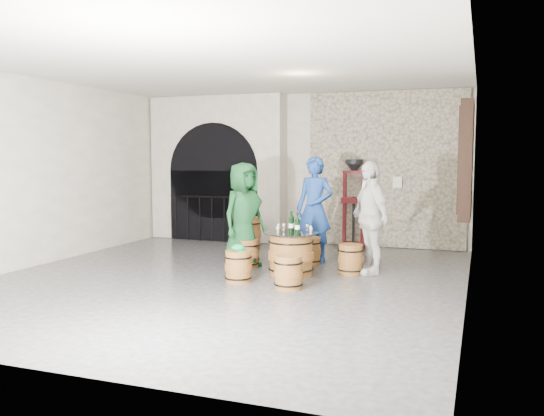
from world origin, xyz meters
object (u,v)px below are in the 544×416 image
(person_green, at_px, (244,215))
(corking_press, at_px, (354,196))
(barrel_table, at_px, (291,254))
(wine_bottle_center, at_px, (297,225))
(barrel_stool_left, at_px, (247,253))
(person_white, at_px, (370,218))
(barrel_stool_far, at_px, (309,251))
(barrel_stool_right, at_px, (351,259))
(wine_bottle_left, at_px, (291,224))
(barrel_stool_near_left, at_px, (238,267))
(side_barrel, at_px, (249,233))
(person_blue, at_px, (315,209))
(barrel_stool_near_right, at_px, (288,272))
(wine_bottle_right, at_px, (292,223))

(person_green, distance_m, corking_press, 2.97)
(barrel_table, bearing_deg, wine_bottle_center, -38.42)
(barrel_stool_left, height_order, person_white, person_white)
(person_white, bearing_deg, barrel_stool_far, -147.58)
(barrel_stool_right, xyz_separation_m, person_green, (-1.83, -0.04, 0.65))
(wine_bottle_left, distance_m, wine_bottle_center, 0.21)
(barrel_stool_near_left, relative_size, side_barrel, 0.72)
(barrel_stool_left, distance_m, corking_press, 3.07)
(person_green, relative_size, person_blue, 0.94)
(barrel_table, height_order, corking_press, corking_press)
(barrel_stool_left, height_order, wine_bottle_center, wine_bottle_center)
(barrel_stool_near_left, distance_m, person_blue, 2.21)
(barrel_stool_far, xyz_separation_m, person_blue, (0.01, 0.28, 0.70))
(person_white, bearing_deg, side_barrel, -156.40)
(person_blue, distance_m, corking_press, 1.81)
(barrel_stool_left, relative_size, barrel_stool_right, 1.00)
(person_green, bearing_deg, barrel_table, -88.39)
(person_white, bearing_deg, barrel_stool_left, -121.48)
(person_blue, xyz_separation_m, wine_bottle_center, (0.11, -1.35, -0.13))
(barrel_stool_near_right, distance_m, person_green, 1.90)
(person_green, relative_size, wine_bottle_center, 5.45)
(barrel_table, distance_m, person_green, 1.17)
(barrel_stool_far, bearing_deg, corking_press, 80.82)
(person_blue, distance_m, wine_bottle_right, 1.12)
(barrel_stool_left, height_order, person_green, person_green)
(barrel_stool_near_right, relative_size, side_barrel, 0.72)
(person_green, xyz_separation_m, corking_press, (1.32, 2.65, 0.17))
(wine_bottle_right, relative_size, corking_press, 0.18)
(wine_bottle_center, bearing_deg, barrel_stool_near_right, -81.26)
(barrel_stool_near_right, relative_size, corking_press, 0.26)
(barrel_table, distance_m, corking_press, 3.12)
(person_green, distance_m, person_white, 2.12)
(barrel_stool_near_right, bearing_deg, side_barrel, 121.40)
(barrel_stool_left, xyz_separation_m, person_blue, (0.93, 0.90, 0.70))
(side_barrel, bearing_deg, barrel_table, -52.96)
(barrel_stool_left, xyz_separation_m, barrel_stool_near_left, (0.32, -1.11, 0.00))
(barrel_table, xyz_separation_m, person_white, (1.14, 0.53, 0.57))
(barrel_stool_far, bearing_deg, barrel_table, -91.34)
(wine_bottle_center, bearing_deg, person_white, 32.60)
(barrel_stool_far, height_order, side_barrel, side_barrel)
(side_barrel, distance_m, corking_press, 2.26)
(barrel_stool_near_left, distance_m, person_white, 2.26)
(barrel_stool_left, xyz_separation_m, barrel_stool_far, (0.92, 0.62, 0.00))
(barrel_table, distance_m, barrel_stool_near_left, 0.97)
(barrel_stool_near_right, xyz_separation_m, corking_press, (0.09, 3.94, 0.82))
(person_blue, xyz_separation_m, person_white, (1.12, -0.71, -0.04))
(barrel_stool_near_right, xyz_separation_m, person_white, (0.88, 1.46, 0.67))
(wine_bottle_left, bearing_deg, barrel_stool_left, 160.54)
(barrel_stool_left, height_order, side_barrel, side_barrel)
(barrel_table, distance_m, barrel_stool_right, 0.97)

